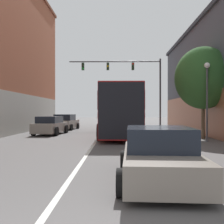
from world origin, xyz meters
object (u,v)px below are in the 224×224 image
traffic_signal_gantry (131,76)px  street_lamp (207,95)px  hatchback_foreground (159,156)px  parked_car_left_near (50,126)px  street_tree_near (203,78)px  bus (120,110)px  parked_car_left_mid (65,122)px

traffic_signal_gantry → street_lamp: size_ratio=2.19×
hatchback_foreground → parked_car_left_near: size_ratio=0.94×
parked_car_left_near → street_tree_near: size_ratio=0.71×
bus → parked_car_left_near: (-5.26, 1.12, -1.21)m
traffic_signal_gantry → street_tree_near: (4.00, -11.62, -1.72)m
hatchback_foreground → bus: bearing=6.8°
parked_car_left_near → street_tree_near: street_tree_near is taller
bus → traffic_signal_gantry: (1.32, 9.76, 3.74)m
parked_car_left_near → street_tree_near: 11.46m
bus → hatchback_foreground: 12.31m
parked_car_left_near → traffic_signal_gantry: traffic_signal_gantry is taller
bus → street_lamp: bearing=-125.9°
parked_car_left_mid → street_tree_near: street_tree_near is taller
hatchback_foreground → street_lamp: size_ratio=0.86×
traffic_signal_gantry → street_lamp: 14.14m
hatchback_foreground → parked_car_left_near: (-6.08, 13.34, 0.03)m
parked_car_left_near → traffic_signal_gantry: bearing=-32.6°
parked_car_left_mid → traffic_signal_gantry: 8.76m
hatchback_foreground → street_tree_near: 11.76m
hatchback_foreground → parked_car_left_mid: (-5.99, 18.75, 0.06)m
traffic_signal_gantry → street_tree_near: size_ratio=1.70×
parked_car_left_near → street_lamp: (10.24, -4.70, 2.04)m
hatchback_foreground → traffic_signal_gantry: bearing=1.7°
parked_car_left_mid → street_tree_near: (10.49, -8.39, 3.19)m
bus → parked_car_left_near: 5.51m
parked_car_left_near → traffic_signal_gantry: (6.58, 8.65, 4.94)m
bus → parked_car_left_near: bus is taller
bus → parked_car_left_near: bearing=77.9°
parked_car_left_near → traffic_signal_gantry: 11.94m
parked_car_left_mid → hatchback_foreground: bearing=-156.4°
parked_car_left_near → street_lamp: bearing=-110.0°
parked_car_left_near → parked_car_left_mid: size_ratio=1.03×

